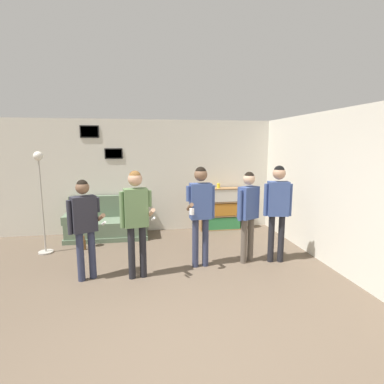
{
  "coord_description": "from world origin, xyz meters",
  "views": [
    {
      "loc": [
        -0.35,
        -2.69,
        2.14
      ],
      "look_at": [
        0.49,
        2.3,
        1.32
      ],
      "focal_mm": 28.0,
      "sensor_mm": 36.0,
      "label": 1
    }
  ],
  "objects": [
    {
      "name": "person_player_foreground_center",
      "position": [
        -0.45,
        1.94,
        1.07
      ],
      "size": [
        0.54,
        0.44,
        1.73
      ],
      "color": "black",
      "rests_on": "ground_plane"
    },
    {
      "name": "person_spectator_near_bookshelf",
      "position": [
        1.51,
        2.28,
        1.01
      ],
      "size": [
        0.45,
        0.35,
        1.65
      ],
      "color": "brown",
      "rests_on": "ground_plane"
    },
    {
      "name": "wall_back",
      "position": [
        -0.01,
        4.62,
        1.35
      ],
      "size": [
        8.11,
        0.08,
        2.7
      ],
      "color": "silver",
      "rests_on": "ground_plane"
    },
    {
      "name": "couch",
      "position": [
        -1.15,
        4.21,
        0.3
      ],
      "size": [
        1.81,
        0.8,
        0.93
      ],
      "color": "#5B7056",
      "rests_on": "ground_plane"
    },
    {
      "name": "ground_plane",
      "position": [
        0.0,
        0.0,
        0.0
      ],
      "size": [
        20.0,
        20.0,
        0.0
      ],
      "primitive_type": "plane",
      "color": "brown"
    },
    {
      "name": "drinking_cup",
      "position": [
        1.51,
        4.4,
        1.11
      ],
      "size": [
        0.08,
        0.08,
        0.11
      ],
      "color": "yellow",
      "rests_on": "bookshelf"
    },
    {
      "name": "bookshelf",
      "position": [
        1.6,
        4.4,
        0.52
      ],
      "size": [
        1.1,
        0.3,
        1.05
      ],
      "color": "olive",
      "rests_on": "ground_plane"
    },
    {
      "name": "person_player_foreground_left",
      "position": [
        -1.24,
        2.01,
        0.97
      ],
      "size": [
        0.58,
        0.38,
        1.6
      ],
      "color": "#2D334C",
      "rests_on": "ground_plane"
    },
    {
      "name": "bottle_on_floor",
      "position": [
        -1.54,
        3.43,
        0.11
      ],
      "size": [
        0.06,
        0.06,
        0.29
      ],
      "color": "brown",
      "rests_on": "ground_plane"
    },
    {
      "name": "floor_lamp",
      "position": [
        -2.26,
        3.36,
        1.26
      ],
      "size": [
        0.28,
        0.28,
        1.99
      ],
      "color": "#ADA89E",
      "rests_on": "ground_plane"
    },
    {
      "name": "person_spectator_far_right",
      "position": [
        2.02,
        2.2,
        1.09
      ],
      "size": [
        0.49,
        0.26,
        1.76
      ],
      "color": "black",
      "rests_on": "ground_plane"
    },
    {
      "name": "person_watcher_holding_cup",
      "position": [
        0.63,
        2.21,
        1.09
      ],
      "size": [
        0.5,
        0.45,
        1.75
      ],
      "color": "#2D334C",
      "rests_on": "ground_plane"
    },
    {
      "name": "wall_right",
      "position": [
        2.89,
        2.3,
        1.35
      ],
      "size": [
        0.06,
        6.99,
        2.7
      ],
      "color": "silver",
      "rests_on": "ground_plane"
    }
  ]
}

